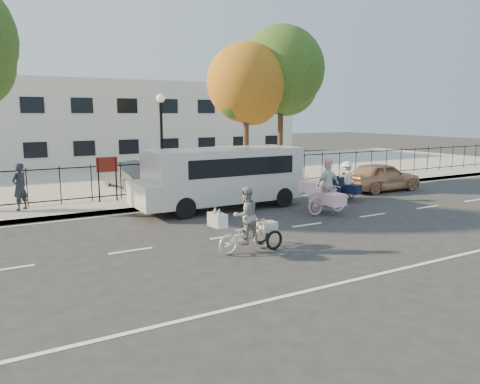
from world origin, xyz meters
TOP-DOWN VIEW (x-y plane):
  - ground at (0.00, 0.00)m, footprint 120.00×120.00m
  - road_markings at (0.00, 0.00)m, footprint 60.00×9.52m
  - curb at (0.00, 5.05)m, footprint 60.00×0.10m
  - sidewalk at (0.00, 6.10)m, footprint 60.00×2.20m
  - parking_lot at (0.00, 15.00)m, footprint 60.00×15.60m
  - iron_fence at (0.00, 7.20)m, footprint 58.00×0.06m
  - building at (0.00, 25.00)m, footprint 34.00×10.00m
  - lamppost at (0.50, 6.80)m, footprint 0.36×0.36m
  - street_sign at (-1.85, 6.80)m, footprint 0.85×0.06m
  - zebra_trike at (-0.32, -1.57)m, footprint 2.07×0.83m
  - unicorn_bike at (4.69, 1.03)m, footprint 2.06×1.43m
  - bull_bike at (7.20, 2.74)m, footprint 1.85×1.32m
  - white_van at (1.82, 3.91)m, footprint 6.58×2.27m
  - gold_sedan at (10.41, 3.80)m, footprint 4.08×1.69m
  - pedestrian at (-5.09, 6.68)m, footprint 0.75×0.73m
  - lot_car_c at (-0.08, 9.80)m, footprint 1.85×3.98m
  - lot_car_d at (4.65, 11.04)m, footprint 1.91×3.69m
  - tree_mid at (5.46, 7.98)m, footprint 3.87×3.87m
  - tree_east at (7.70, 8.26)m, footprint 4.43×4.43m

SIDE VIEW (x-z plane):
  - ground at x=0.00m, z-range 0.00..0.00m
  - road_markings at x=0.00m, z-range 0.00..0.01m
  - curb at x=0.00m, z-range 0.00..0.15m
  - sidewalk at x=0.00m, z-range 0.00..0.15m
  - parking_lot at x=0.00m, z-range 0.00..0.15m
  - bull_bike at x=7.20m, z-range -0.17..1.51m
  - zebra_trike at x=-0.32m, z-range -0.20..1.56m
  - gold_sedan at x=10.41m, z-range 0.00..1.38m
  - lot_car_d at x=4.65m, z-range 0.15..1.35m
  - unicorn_bike at x=4.69m, z-range -0.27..1.81m
  - lot_car_c at x=-0.08m, z-range 0.15..1.41m
  - iron_fence at x=0.00m, z-range 0.15..1.65m
  - pedestrian at x=-5.09m, z-range 0.15..1.89m
  - white_van at x=1.82m, z-range 0.12..2.46m
  - street_sign at x=-1.85m, z-range 0.52..2.32m
  - building at x=0.00m, z-range 0.00..6.00m
  - lamppost at x=0.50m, z-range 0.95..5.28m
  - tree_mid at x=5.46m, z-range 1.42..8.50m
  - tree_east at x=7.70m, z-range 1.63..9.75m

